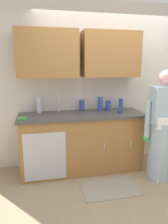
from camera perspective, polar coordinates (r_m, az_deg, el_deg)
ground_plane at (r=3.13m, az=12.72°, el=-19.96°), size 9.00×9.00×0.00m
kitchen_wall_with_uppers at (r=3.53m, az=5.07°, el=9.44°), size 4.80×0.44×2.70m
counter_cabinet at (r=3.37m, az=-0.64°, el=-8.63°), size 1.90×0.62×0.90m
countertop at (r=3.23m, az=-0.62°, el=-0.81°), size 1.96×0.66×0.04m
sink at (r=3.19m, az=-6.13°, el=-0.95°), size 0.50×0.36×0.35m
person_at_sink at (r=3.21m, az=20.75°, el=-5.97°), size 0.55×0.34×1.62m
floor_mat at (r=3.08m, az=7.33°, el=-20.25°), size 0.80×0.50×0.01m
bottle_cleaner_spray at (r=3.48m, az=6.80°, el=1.83°), size 0.08×0.08×0.17m
bottle_soap at (r=3.41m, az=4.52°, el=2.25°), size 0.08×0.08×0.23m
bottle_water_tall at (r=3.59m, az=10.24°, el=2.22°), size 0.07×0.07×0.19m
bottle_water_short at (r=3.43m, az=-0.56°, el=1.87°), size 0.08×0.08×0.18m
bottle_dish_liquid at (r=3.35m, az=-12.46°, el=1.90°), size 0.08×0.08×0.25m
cup_by_sink at (r=3.29m, az=9.94°, el=0.44°), size 0.08×0.08×0.09m
sponge at (r=3.00m, az=-16.86°, el=-1.75°), size 0.11×0.07×0.03m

